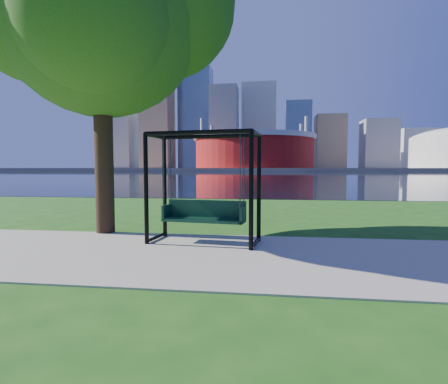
# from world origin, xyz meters

# --- Properties ---
(ground) EXTENTS (900.00, 900.00, 0.00)m
(ground) POSITION_xyz_m (0.00, 0.00, 0.00)
(ground) COLOR #1E5114
(ground) RESTS_ON ground
(path) EXTENTS (120.00, 4.00, 0.03)m
(path) POSITION_xyz_m (0.00, -0.50, 0.01)
(path) COLOR #9E937F
(path) RESTS_ON ground
(river) EXTENTS (900.00, 180.00, 0.02)m
(river) POSITION_xyz_m (0.00, 102.00, 0.01)
(river) COLOR black
(river) RESTS_ON ground
(far_bank) EXTENTS (900.00, 228.00, 2.00)m
(far_bank) POSITION_xyz_m (0.00, 306.00, 1.00)
(far_bank) COLOR #937F60
(far_bank) RESTS_ON ground
(stadium) EXTENTS (83.00, 83.00, 32.00)m
(stadium) POSITION_xyz_m (-10.00, 235.00, 14.23)
(stadium) COLOR maroon
(stadium) RESTS_ON far_bank
(skyline) EXTENTS (392.00, 66.00, 96.50)m
(skyline) POSITION_xyz_m (-4.27, 319.39, 35.89)
(skyline) COLOR gray
(skyline) RESTS_ON far_bank
(swing) EXTENTS (2.55, 1.36, 2.49)m
(swing) POSITION_xyz_m (-0.60, 0.63, 1.21)
(swing) COLOR black
(swing) RESTS_ON ground
(park_tree) EXTENTS (6.67, 6.03, 8.29)m
(park_tree) POSITION_xyz_m (-3.45, 1.57, 5.75)
(park_tree) COLOR black
(park_tree) RESTS_ON ground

